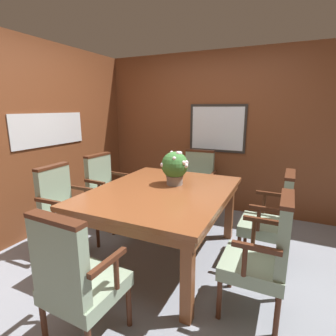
{
  "coord_description": "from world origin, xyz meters",
  "views": [
    {
      "loc": [
        1.15,
        -2.21,
        1.62
      ],
      "look_at": [
        -0.01,
        0.3,
        0.98
      ],
      "focal_mm": 28.0,
      "sensor_mm": 36.0,
      "label": 1
    }
  ],
  "objects": [
    {
      "name": "chair_right_far",
      "position": [
        1.08,
        0.52,
        0.53
      ],
      "size": [
        0.49,
        0.53,
        1.0
      ],
      "rotation": [
        0.0,
        0.0,
        -1.59
      ],
      "color": "#472314",
      "rests_on": "ground_plane"
    },
    {
      "name": "chair_right_near",
      "position": [
        1.06,
        -0.26,
        0.53
      ],
      "size": [
        0.48,
        0.52,
        1.0
      ],
      "rotation": [
        0.0,
        0.0,
        -1.57
      ],
      "color": "#472314",
      "rests_on": "ground_plane"
    },
    {
      "name": "chair_left_far",
      "position": [
        -1.08,
        0.56,
        0.53
      ],
      "size": [
        0.51,
        0.54,
        1.0
      ],
      "rotation": [
        0.0,
        0.0,
        1.49
      ],
      "color": "#472314",
      "rests_on": "ground_plane"
    },
    {
      "name": "ground_plane",
      "position": [
        0.0,
        0.0,
        0.0
      ],
      "size": [
        14.0,
        14.0,
        0.0
      ],
      "primitive_type": "plane",
      "color": "gray"
    },
    {
      "name": "wall_back",
      "position": [
        0.0,
        1.87,
        1.23
      ],
      "size": [
        7.2,
        0.08,
        2.45
      ],
      "color": "brown",
      "rests_on": "ground_plane"
    },
    {
      "name": "chair_head_far",
      "position": [
        -0.03,
        1.39,
        0.53
      ],
      "size": [
        0.53,
        0.5,
        1.0
      ],
      "rotation": [
        0.0,
        0.0,
        0.04
      ],
      "color": "#472314",
      "rests_on": "ground_plane"
    },
    {
      "name": "dining_table",
      "position": [
        -0.01,
        0.15,
        0.68
      ],
      "size": [
        1.35,
        1.69,
        0.78
      ],
      "color": "brown",
      "rests_on": "ground_plane"
    },
    {
      "name": "wall_left",
      "position": [
        -1.78,
        0.0,
        1.23
      ],
      "size": [
        0.08,
        7.2,
        2.45
      ],
      "color": "brown",
      "rests_on": "ground_plane"
    },
    {
      "name": "potted_plant",
      "position": [
        0.03,
        0.38,
        0.98
      ],
      "size": [
        0.31,
        0.3,
        0.38
      ],
      "color": "gray",
      "rests_on": "dining_table"
    },
    {
      "name": "chair_head_near",
      "position": [
        -0.04,
        -1.09,
        0.53
      ],
      "size": [
        0.53,
        0.5,
        1.0
      ],
      "rotation": [
        0.0,
        0.0,
        3.1
      ],
      "color": "#472314",
      "rests_on": "ground_plane"
    },
    {
      "name": "chair_left_near",
      "position": [
        -1.07,
        -0.2,
        0.53
      ],
      "size": [
        0.49,
        0.53,
        1.0
      ],
      "rotation": [
        0.0,
        0.0,
        1.59
      ],
      "color": "#472314",
      "rests_on": "ground_plane"
    }
  ]
}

